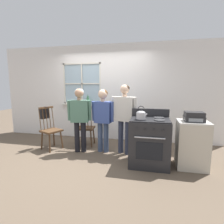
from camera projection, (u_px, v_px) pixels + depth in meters
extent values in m
plane|color=brown|center=(90.00, 156.00, 3.88)|extent=(16.00, 16.00, 0.00)
cube|color=white|center=(37.00, 92.00, 5.51)|extent=(1.91, 0.06, 2.70)
cube|color=white|center=(161.00, 93.00, 4.71)|extent=(3.33, 0.06, 2.70)
cube|color=white|center=(83.00, 120.00, 5.31)|extent=(1.16, 0.06, 1.02)
cube|color=white|center=(81.00, 54.00, 5.02)|extent=(1.16, 0.06, 0.49)
cube|color=silver|center=(82.00, 104.00, 5.16)|extent=(1.22, 0.10, 0.03)
cube|color=#9EB7C6|center=(82.00, 84.00, 5.15)|extent=(1.10, 0.01, 1.13)
cube|color=silver|center=(82.00, 84.00, 5.13)|extent=(0.04, 0.02, 1.19)
cube|color=silver|center=(82.00, 84.00, 5.13)|extent=(1.16, 0.02, 0.04)
cube|color=silver|center=(64.00, 84.00, 5.24)|extent=(0.04, 0.03, 1.19)
cube|color=silver|center=(100.00, 84.00, 5.01)|extent=(0.04, 0.03, 1.19)
cube|color=silver|center=(81.00, 63.00, 5.04)|extent=(1.16, 0.03, 0.04)
cube|color=silver|center=(82.00, 103.00, 5.21)|extent=(1.16, 0.03, 0.04)
cube|color=#4C331E|center=(51.00, 131.00, 4.28)|extent=(0.54, 0.55, 0.04)
cylinder|color=#4C331E|center=(50.00, 143.00, 4.08)|extent=(0.06, 0.09, 0.44)
cylinder|color=#4C331E|center=(62.00, 140.00, 4.35)|extent=(0.09, 0.06, 0.44)
cylinder|color=#4C331E|center=(42.00, 141.00, 4.27)|extent=(0.09, 0.06, 0.44)
cylinder|color=#4C331E|center=(54.00, 138.00, 4.54)|extent=(0.06, 0.09, 0.44)
cylinder|color=#4C331E|center=(40.00, 120.00, 4.19)|extent=(0.08, 0.05, 0.54)
cylinder|color=#4C331E|center=(43.00, 120.00, 4.26)|extent=(0.08, 0.05, 0.54)
cylinder|color=#4C331E|center=(47.00, 119.00, 4.34)|extent=(0.08, 0.05, 0.54)
cylinder|color=#4C331E|center=(50.00, 119.00, 4.41)|extent=(0.08, 0.05, 0.54)
cylinder|color=#4C331E|center=(53.00, 118.00, 4.48)|extent=(0.08, 0.05, 0.54)
cube|color=#4C331E|center=(46.00, 108.00, 4.29)|extent=(0.19, 0.36, 0.04)
cube|color=#4C331E|center=(86.00, 128.00, 4.56)|extent=(0.46, 0.44, 0.04)
cylinder|color=#4C331E|center=(94.00, 135.00, 4.73)|extent=(0.07, 0.07, 0.44)
cylinder|color=#4C331E|center=(82.00, 135.00, 4.77)|extent=(0.07, 0.07, 0.44)
cylinder|color=#4C331E|center=(91.00, 139.00, 4.42)|extent=(0.07, 0.07, 0.44)
cylinder|color=#4C331E|center=(78.00, 139.00, 4.46)|extent=(0.07, 0.07, 0.44)
cylinder|color=#4C331E|center=(91.00, 119.00, 4.33)|extent=(0.03, 0.08, 0.54)
cylinder|color=#4C331E|center=(88.00, 119.00, 4.34)|extent=(0.03, 0.08, 0.54)
cylinder|color=#4C331E|center=(84.00, 119.00, 4.35)|extent=(0.03, 0.08, 0.54)
cylinder|color=#4C331E|center=(80.00, 119.00, 4.36)|extent=(0.03, 0.08, 0.54)
cylinder|color=#4C331E|center=(77.00, 119.00, 4.37)|extent=(0.03, 0.08, 0.54)
cube|color=#4C331E|center=(84.00, 108.00, 4.31)|extent=(0.38, 0.08, 0.04)
cylinder|color=black|center=(77.00, 137.00, 4.12)|extent=(0.12, 0.12, 0.72)
cylinder|color=black|center=(84.00, 137.00, 4.12)|extent=(0.12, 0.12, 0.72)
cube|color=#4C7560|center=(80.00, 111.00, 4.03)|extent=(0.43, 0.30, 0.51)
cylinder|color=#4C7560|center=(69.00, 110.00, 4.00)|extent=(0.10, 0.12, 0.47)
cylinder|color=#4C7560|center=(90.00, 110.00, 4.01)|extent=(0.10, 0.12, 0.47)
cylinder|color=tan|center=(79.00, 99.00, 3.99)|extent=(0.10, 0.10, 0.06)
sphere|color=tan|center=(79.00, 93.00, 3.97)|extent=(0.20, 0.20, 0.20)
ellipsoid|color=silver|center=(79.00, 92.00, 3.98)|extent=(0.21, 0.21, 0.17)
cylinder|color=#384766|center=(100.00, 137.00, 4.14)|extent=(0.12, 0.12, 0.70)
cylinder|color=#384766|center=(106.00, 137.00, 4.10)|extent=(0.12, 0.12, 0.70)
cube|color=#384C8E|center=(103.00, 112.00, 4.03)|extent=(0.39, 0.24, 0.49)
cylinder|color=#384C8E|center=(94.00, 111.00, 4.07)|extent=(0.08, 0.11, 0.46)
cylinder|color=#384C8E|center=(112.00, 112.00, 3.95)|extent=(0.08, 0.11, 0.46)
cylinder|color=beige|center=(103.00, 100.00, 3.99)|extent=(0.10, 0.10, 0.06)
sphere|color=beige|center=(103.00, 94.00, 3.97)|extent=(0.22, 0.22, 0.22)
ellipsoid|color=brown|center=(103.00, 93.00, 3.98)|extent=(0.22, 0.22, 0.18)
cylinder|color=#2D3347|center=(121.00, 137.00, 4.05)|extent=(0.12, 0.12, 0.77)
cylinder|color=#2D3347|center=(128.00, 138.00, 3.96)|extent=(0.12, 0.12, 0.77)
cube|color=beige|center=(124.00, 109.00, 3.91)|extent=(0.49, 0.33, 0.54)
cylinder|color=beige|center=(114.00, 107.00, 4.02)|extent=(0.10, 0.13, 0.50)
cylinder|color=beige|center=(135.00, 109.00, 3.76)|extent=(0.10, 0.13, 0.50)
cylinder|color=beige|center=(125.00, 95.00, 3.86)|extent=(0.10, 0.10, 0.07)
sphere|color=beige|center=(125.00, 89.00, 3.84)|extent=(0.20, 0.20, 0.20)
ellipsoid|color=#332319|center=(125.00, 88.00, 3.85)|extent=(0.21, 0.21, 0.17)
cube|color=#232326|center=(149.00, 143.00, 3.42)|extent=(0.76, 0.64, 0.90)
cube|color=black|center=(150.00, 119.00, 3.35)|extent=(0.74, 0.61, 0.02)
cylinder|color=#2D2D30|center=(141.00, 119.00, 3.26)|extent=(0.20, 0.20, 0.02)
cylinder|color=#2D2D30|center=(160.00, 120.00, 3.19)|extent=(0.20, 0.20, 0.02)
cylinder|color=#2D2D30|center=(141.00, 117.00, 3.51)|extent=(0.20, 0.20, 0.02)
cylinder|color=#2D2D30|center=(159.00, 118.00, 3.44)|extent=(0.20, 0.20, 0.02)
cube|color=#232326|center=(150.00, 113.00, 3.62)|extent=(0.76, 0.06, 0.16)
cube|color=black|center=(149.00, 151.00, 3.12)|extent=(0.47, 0.01, 0.32)
cylinder|color=silver|center=(150.00, 138.00, 3.06)|extent=(0.53, 0.02, 0.02)
cylinder|color=#232326|center=(137.00, 129.00, 3.10)|extent=(0.04, 0.02, 0.04)
cylinder|color=#232326|center=(145.00, 130.00, 3.07)|extent=(0.04, 0.02, 0.04)
cylinder|color=#232326|center=(154.00, 130.00, 3.04)|extent=(0.04, 0.02, 0.04)
cylinder|color=#232326|center=(163.00, 130.00, 3.00)|extent=(0.04, 0.02, 0.04)
cylinder|color=#B7B7BC|center=(141.00, 116.00, 3.25)|extent=(0.17, 0.17, 0.12)
ellipsoid|color=#B7B7BC|center=(141.00, 113.00, 3.24)|extent=(0.16, 0.16, 0.07)
sphere|color=black|center=(141.00, 110.00, 3.24)|extent=(0.03, 0.03, 0.03)
cylinder|color=#B7B7BC|center=(145.00, 115.00, 3.23)|extent=(0.08, 0.03, 0.07)
torus|color=black|center=(141.00, 109.00, 3.24)|extent=(0.12, 0.01, 0.12)
cylinder|color=#42474C|center=(88.00, 103.00, 5.10)|extent=(0.15, 0.15, 0.09)
cylinder|color=#33261C|center=(88.00, 101.00, 5.09)|extent=(0.14, 0.14, 0.01)
cone|color=#388447|center=(88.00, 97.00, 5.08)|extent=(0.06, 0.05, 0.21)
cone|color=#388447|center=(88.00, 100.00, 5.11)|extent=(0.04, 0.05, 0.10)
cone|color=#388447|center=(87.00, 98.00, 5.10)|extent=(0.08, 0.07, 0.19)
cone|color=#388447|center=(87.00, 98.00, 5.08)|extent=(0.06, 0.05, 0.17)
cone|color=#388447|center=(87.00, 99.00, 5.06)|extent=(0.04, 0.06, 0.10)
cone|color=#388447|center=(88.00, 97.00, 5.06)|extent=(0.09, 0.08, 0.22)
cube|color=black|center=(44.00, 113.00, 4.37)|extent=(0.17, 0.24, 0.26)
torus|color=black|center=(46.00, 107.00, 4.30)|extent=(0.16, 0.16, 0.01)
cube|color=beige|center=(192.00, 145.00, 3.32)|extent=(0.55, 0.50, 0.87)
cube|color=beige|center=(193.00, 122.00, 3.25)|extent=(0.55, 0.50, 0.03)
cube|color=#232326|center=(194.00, 119.00, 3.22)|extent=(0.34, 0.28, 0.10)
cube|color=#232326|center=(194.00, 114.00, 3.21)|extent=(0.32, 0.27, 0.08)
cube|color=gray|center=(196.00, 120.00, 3.09)|extent=(0.24, 0.01, 0.06)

